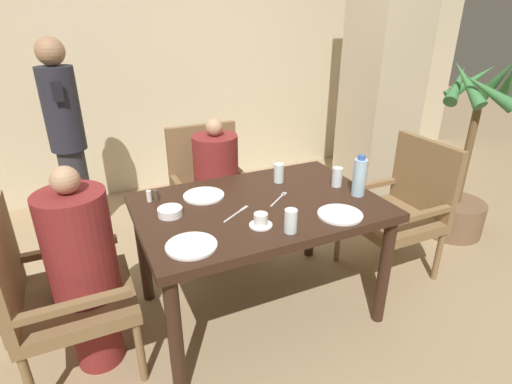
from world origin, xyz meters
TOP-DOWN VIEW (x-y plane):
  - ground_plane at (0.00, 0.00)m, footprint 16.00×16.00m
  - wall_back at (0.00, 2.26)m, footprint 8.00×0.06m
  - pillar_stone at (1.76, 1.09)m, footprint 0.55×0.55m
  - dining_table at (0.00, 0.00)m, footprint 1.35×0.91m
  - chair_left_side at (-1.09, 0.00)m, footprint 0.55×0.55m
  - diner_in_left_chair at (-0.95, 0.00)m, footprint 0.32×0.32m
  - chair_far_side at (0.00, 0.88)m, footprint 0.55×0.55m
  - diner_in_far_chair at (-0.00, 0.73)m, footprint 0.32×0.32m
  - chair_right_side at (1.09, 0.00)m, footprint 0.55×0.55m
  - standing_host at (-0.93, 1.51)m, footprint 0.27×0.30m
  - potted_palm at (1.89, 0.19)m, footprint 0.57×0.59m
  - plate_main_left at (0.32, -0.31)m, footprint 0.24×0.24m
  - plate_main_right at (-0.48, -0.28)m, footprint 0.24×0.24m
  - plate_dessert_center at (-0.25, 0.22)m, footprint 0.24×0.24m
  - teacup_with_saucer at (-0.11, -0.24)m, footprint 0.12×0.12m
  - bowl_small at (-0.49, 0.06)m, footprint 0.13×0.13m
  - water_bottle at (0.57, -0.14)m, footprint 0.08×0.08m
  - glass_tall_near at (-0.00, -0.35)m, footprint 0.06×0.06m
  - glass_tall_mid at (0.53, 0.02)m, footprint 0.06×0.06m
  - glass_tall_far at (0.24, 0.23)m, footprint 0.06×0.06m
  - salt_shaker at (-0.55, 0.28)m, footprint 0.03×0.03m
  - pepper_shaker at (-0.51, 0.28)m, footprint 0.03×0.03m
  - fork_beside_plate at (0.13, 0.01)m, footprint 0.17×0.14m
  - knife_beside_plate at (-0.16, -0.06)m, footprint 0.19×0.13m

SIDE VIEW (x-z plane):
  - ground_plane at x=0.00m, z-range 0.00..0.00m
  - potted_palm at x=1.89m, z-range -0.28..1.18m
  - chair_left_side at x=-1.09m, z-range 0.03..0.97m
  - chair_far_side at x=0.00m, z-range 0.03..0.97m
  - chair_right_side at x=1.09m, z-range 0.03..0.97m
  - diner_in_far_chair at x=0.00m, z-range 0.01..1.07m
  - diner_in_left_chair at x=-0.95m, z-range 0.01..1.12m
  - dining_table at x=0.00m, z-range 0.28..1.02m
  - knife_beside_plate at x=-0.16m, z-range 0.74..0.74m
  - fork_beside_plate at x=0.13m, z-range 0.74..0.74m
  - plate_main_left at x=0.32m, z-range 0.74..0.75m
  - plate_main_right at x=-0.48m, z-range 0.74..0.75m
  - plate_dessert_center at x=-0.25m, z-range 0.74..0.75m
  - bowl_small at x=-0.49m, z-range 0.74..0.78m
  - teacup_with_saucer at x=-0.11m, z-range 0.73..0.80m
  - pepper_shaker at x=-0.51m, z-range 0.74..0.80m
  - salt_shaker at x=-0.55m, z-range 0.74..0.80m
  - glass_tall_near at x=0.00m, z-range 0.74..0.86m
  - glass_tall_mid at x=0.53m, z-range 0.74..0.86m
  - glass_tall_far at x=0.24m, z-range 0.74..0.86m
  - standing_host at x=-0.93m, z-range 0.06..1.62m
  - water_bottle at x=0.57m, z-range 0.73..0.97m
  - pillar_stone at x=1.76m, z-range 0.00..2.70m
  - wall_back at x=0.00m, z-range 0.00..2.80m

